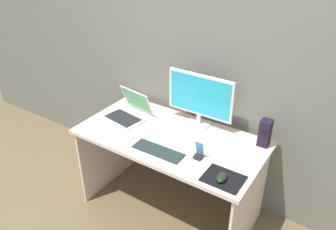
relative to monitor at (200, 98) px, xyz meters
name	(u,v)px	position (x,y,z in m)	size (l,w,h in m)	color
ground_plane	(170,208)	(-0.09, -0.27, -0.96)	(8.00, 8.00, 0.00)	brown
wall_back	(202,52)	(-0.09, 0.17, 0.29)	(6.00, 0.04, 2.50)	#66675D
desk	(170,153)	(-0.09, -0.27, -0.38)	(1.39, 0.72, 0.73)	beige
monitor	(200,98)	(0.00, 0.00, 0.00)	(0.54, 0.14, 0.42)	silver
speaker_right	(265,133)	(0.52, 0.00, -0.13)	(0.08, 0.09, 0.20)	black
laptop	(128,112)	(-0.53, -0.22, -0.19)	(0.35, 0.35, 0.22)	white
keyboard_external	(158,151)	(-0.06, -0.48, -0.23)	(0.37, 0.12, 0.01)	#1C2C2B
mousepad	(223,178)	(0.44, -0.49, -0.23)	(0.25, 0.20, 0.00)	black
mouse	(222,177)	(0.44, -0.51, -0.21)	(0.06, 0.10, 0.04)	black
phone_in_dock	(199,152)	(0.21, -0.38, -0.18)	(0.06, 0.06, 0.14)	black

